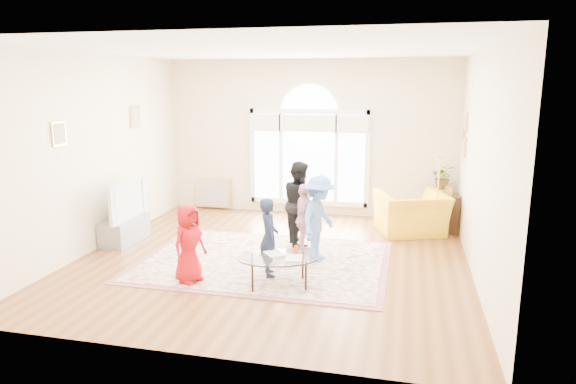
% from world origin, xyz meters
% --- Properties ---
extents(ground, '(6.00, 6.00, 0.00)m').
position_xyz_m(ground, '(0.00, 0.00, 0.00)').
color(ground, brown).
rests_on(ground, ground).
extents(room_shell, '(6.00, 6.00, 6.00)m').
position_xyz_m(room_shell, '(0.01, 2.83, 1.57)').
color(room_shell, beige).
rests_on(room_shell, ground).
extents(area_rug, '(3.60, 2.60, 0.02)m').
position_xyz_m(area_rug, '(-0.10, -0.14, 0.01)').
color(area_rug, beige).
rests_on(area_rug, ground).
extents(rug_border, '(3.80, 2.80, 0.01)m').
position_xyz_m(rug_border, '(-0.10, -0.14, 0.01)').
color(rug_border, '#925559').
rests_on(rug_border, ground).
extents(tv_console, '(0.45, 1.00, 0.42)m').
position_xyz_m(tv_console, '(-2.75, 0.30, 0.21)').
color(tv_console, gray).
rests_on(tv_console, ground).
extents(television, '(0.18, 1.18, 0.68)m').
position_xyz_m(television, '(-2.74, 0.30, 0.76)').
color(television, black).
rests_on(television, tv_console).
extents(coffee_table, '(1.28, 1.01, 0.54)m').
position_xyz_m(coffee_table, '(0.37, -1.04, 0.40)').
color(coffee_table, silver).
rests_on(coffee_table, ground).
extents(armchair, '(1.46, 1.37, 0.77)m').
position_xyz_m(armchair, '(2.13, 1.92, 0.38)').
color(armchair, yellow).
rests_on(armchair, ground).
extents(side_cabinet, '(0.40, 0.50, 0.70)m').
position_xyz_m(side_cabinet, '(2.78, 2.27, 0.35)').
color(side_cabinet, black).
rests_on(side_cabinet, ground).
extents(floor_lamp, '(0.26, 0.26, 1.51)m').
position_xyz_m(floor_lamp, '(2.56, 1.83, 1.28)').
color(floor_lamp, black).
rests_on(floor_lamp, ground).
extents(plant_pedestal, '(0.20, 0.20, 0.70)m').
position_xyz_m(plant_pedestal, '(2.70, 2.78, 0.35)').
color(plant_pedestal, white).
rests_on(plant_pedestal, ground).
extents(potted_plant, '(0.42, 0.37, 0.47)m').
position_xyz_m(potted_plant, '(2.70, 2.78, 0.93)').
color(potted_plant, '#33722D').
rests_on(potted_plant, plant_pedestal).
extents(leaning_picture, '(0.80, 0.14, 0.62)m').
position_xyz_m(leaning_picture, '(-2.12, 2.90, 0.00)').
color(leaning_picture, tan).
rests_on(leaning_picture, ground).
extents(child_red, '(0.52, 0.63, 1.09)m').
position_xyz_m(child_red, '(-0.87, -1.19, 0.57)').
color(child_red, '#AB0B12').
rests_on(child_red, area_rug).
extents(child_navy, '(0.42, 0.49, 1.13)m').
position_xyz_m(child_navy, '(0.14, -0.71, 0.59)').
color(child_navy, '#161F37').
rests_on(child_navy, area_rug).
extents(child_black, '(0.78, 0.86, 1.43)m').
position_xyz_m(child_black, '(0.27, 0.84, 0.73)').
color(child_black, black).
rests_on(child_black, area_rug).
extents(child_pink, '(0.38, 0.71, 1.15)m').
position_xyz_m(child_pink, '(0.45, 0.31, 0.60)').
color(child_pink, '#E1A2A9').
rests_on(child_pink, area_rug).
extents(child_blue, '(0.69, 0.96, 1.34)m').
position_xyz_m(child_blue, '(0.72, 0.08, 0.69)').
color(child_blue, '#517FC8').
rests_on(child_blue, area_rug).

